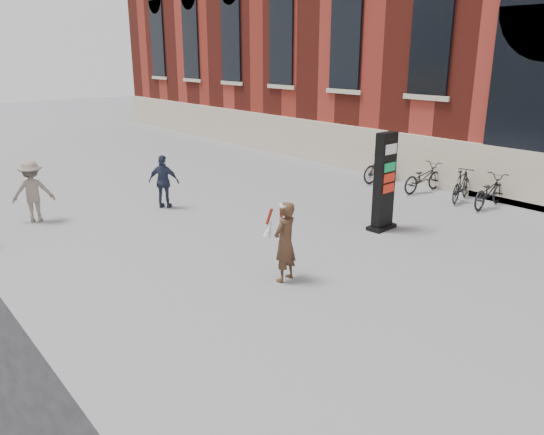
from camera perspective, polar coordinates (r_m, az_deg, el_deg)
ground at (r=11.13m, az=3.21°, el=-7.47°), size 100.00×100.00×0.00m
info_pylon at (r=14.62m, az=11.98°, el=3.76°), size 0.88×0.49×2.67m
woman at (r=11.12m, az=1.36°, el=-2.53°), size 0.76×0.72×1.74m
pedestrian_b at (r=16.60m, az=-24.35°, el=2.58°), size 1.29×0.99×1.76m
pedestrian_c at (r=16.82m, az=-11.56°, el=3.79°), size 0.96×1.00×1.67m
bike_4 at (r=17.97m, az=22.32°, el=2.63°), size 1.99×0.86×1.02m
bike_5 at (r=18.43m, az=19.71°, el=3.32°), size 1.83×0.96×1.06m
bike_6 at (r=19.23m, az=15.94°, el=4.15°), size 1.95×0.76×1.01m
bike_7 at (r=20.30m, az=11.70°, el=5.28°), size 1.89×0.63×1.12m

